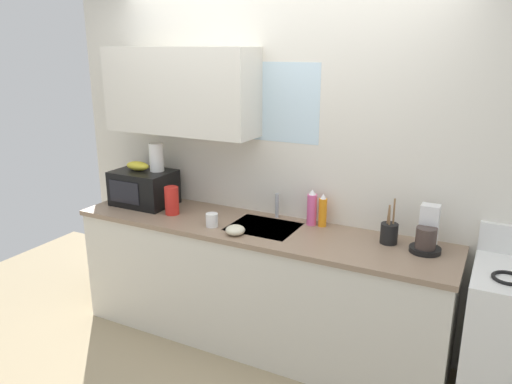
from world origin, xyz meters
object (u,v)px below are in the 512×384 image
at_px(microwave, 144,188).
at_px(mug_white, 212,220).
at_px(paper_towel_roll, 156,157).
at_px(dish_soap_bottle_pink, 312,208).
at_px(cereal_canister, 172,201).
at_px(small_bowl, 235,230).
at_px(dish_soap_bottle_orange, 323,211).
at_px(banana_bunch, 138,166).
at_px(utensil_crock, 389,233).
at_px(coffee_maker, 427,234).

xyz_separation_m(microwave, mug_white, (0.75, -0.19, -0.09)).
distance_m(paper_towel_roll, dish_soap_bottle_pink, 1.28).
bearing_deg(dish_soap_bottle_pink, cereal_canister, -165.37).
bearing_deg(small_bowl, paper_towel_roll, 160.87).
bearing_deg(dish_soap_bottle_orange, small_bowl, -137.57).
bearing_deg(banana_bunch, cereal_canister, -14.38).
bearing_deg(dish_soap_bottle_orange, utensil_crock, -11.58).
relative_size(mug_white, small_bowl, 0.73).
relative_size(coffee_maker, cereal_canister, 1.33).
relative_size(microwave, small_bowl, 3.54).
relative_size(dish_soap_bottle_orange, small_bowl, 1.81).
bearing_deg(small_bowl, cereal_canister, 166.50).
relative_size(paper_towel_roll, mug_white, 2.32).
xyz_separation_m(mug_white, utensil_crock, (1.16, 0.26, 0.02)).
bearing_deg(dish_soap_bottle_pink, mug_white, -149.59).
bearing_deg(coffee_maker, paper_towel_roll, -179.77).
height_order(dish_soap_bottle_pink, dish_soap_bottle_orange, dish_soap_bottle_pink).
distance_m(paper_towel_roll, coffee_maker, 2.05).
relative_size(banana_bunch, paper_towel_roll, 0.91).
bearing_deg(microwave, dish_soap_bottle_orange, 6.81).
bearing_deg(microwave, utensil_crock, 2.15).
bearing_deg(small_bowl, dish_soap_bottle_pink, 47.33).
bearing_deg(mug_white, paper_towel_roll, 159.58).
height_order(cereal_canister, utensil_crock, utensil_crock).
height_order(coffee_maker, dish_soap_bottle_orange, coffee_maker).
xyz_separation_m(dish_soap_bottle_pink, cereal_canister, (-1.00, -0.26, -0.02)).
distance_m(dish_soap_bottle_pink, utensil_crock, 0.57).
bearing_deg(utensil_crock, microwave, -177.85).
bearing_deg(mug_white, banana_bunch, 166.56).
height_order(dish_soap_bottle_pink, small_bowl, dish_soap_bottle_pink).
xyz_separation_m(banana_bunch, mug_white, (0.79, -0.19, -0.26)).
distance_m(banana_bunch, dish_soap_bottle_orange, 1.49).
bearing_deg(paper_towel_roll, cereal_canister, -32.01).
distance_m(dish_soap_bottle_pink, mug_white, 0.70).
distance_m(cereal_canister, utensil_crock, 1.57).
height_order(microwave, paper_towel_roll, paper_towel_roll).
distance_m(utensil_crock, small_bowl, 0.99).
xyz_separation_m(utensil_crock, small_bowl, (-0.94, -0.32, -0.04)).
distance_m(microwave, dish_soap_bottle_pink, 1.36).
bearing_deg(small_bowl, mug_white, 164.74).
bearing_deg(banana_bunch, microwave, -1.80).
height_order(paper_towel_roll, dish_soap_bottle_orange, paper_towel_roll).
xyz_separation_m(coffee_maker, small_bowl, (-1.17, -0.31, -0.07)).
height_order(cereal_canister, mug_white, cereal_canister).
height_order(coffee_maker, mug_white, coffee_maker).
xyz_separation_m(coffee_maker, mug_white, (-1.39, -0.25, -0.06)).
xyz_separation_m(microwave, paper_towel_roll, (0.10, 0.05, 0.24)).
xyz_separation_m(banana_bunch, coffee_maker, (2.18, 0.06, -0.20)).
distance_m(microwave, mug_white, 0.77).
relative_size(paper_towel_roll, dish_soap_bottle_orange, 0.94).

